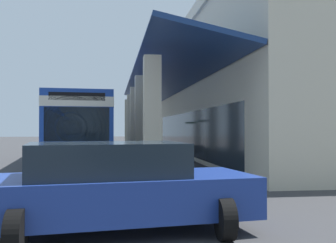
# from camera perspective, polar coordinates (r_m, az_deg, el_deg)

# --- Properties ---
(ground) EXTENTS (120.00, 120.00, 0.00)m
(ground) POSITION_cam_1_polar(r_m,az_deg,el_deg) (23.07, 7.41, -5.18)
(ground) COLOR #38383A
(curb_strip) EXTENTS (30.25, 0.50, 0.12)m
(curb_strip) POSITION_cam_1_polar(r_m,az_deg,el_deg) (23.04, -5.98, -5.03)
(curb_strip) COLOR #9E998E
(curb_strip) RESTS_ON ground
(plaza_building) EXTENTS (25.50, 15.90, 7.95)m
(plaza_building) POSITION_cam_1_polar(r_m,az_deg,el_deg) (25.31, 16.44, 4.24)
(plaza_building) COLOR beige
(plaza_building) RESTS_ON ground
(transit_bus) EXTENTS (11.40, 3.65, 3.34)m
(transit_bus) POSITION_cam_1_polar(r_m,az_deg,el_deg) (19.95, -13.00, -0.50)
(transit_bus) COLOR #193D9E
(transit_bus) RESTS_ON ground
(parked_sedan_blue) EXTENTS (2.81, 4.59, 1.47)m
(parked_sedan_blue) POSITION_cam_1_polar(r_m,az_deg,el_deg) (6.70, -7.47, -9.14)
(parked_sedan_blue) COLOR navy
(parked_sedan_blue) RESTS_ON ground
(potted_palm) EXTENTS (1.89, 1.96, 2.30)m
(potted_palm) POSITION_cam_1_polar(r_m,az_deg,el_deg) (28.40, -3.18, -3.08)
(potted_palm) COLOR #4C4742
(potted_palm) RESTS_ON ground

